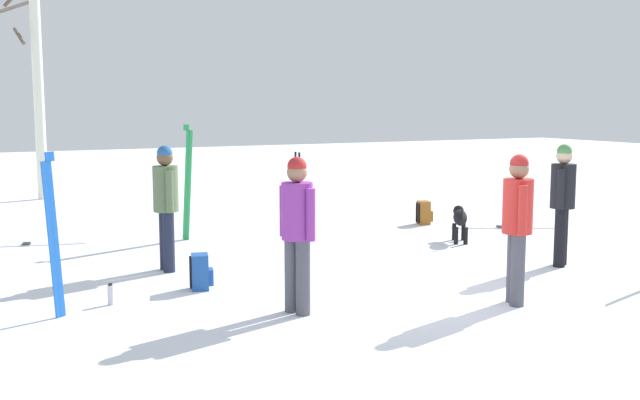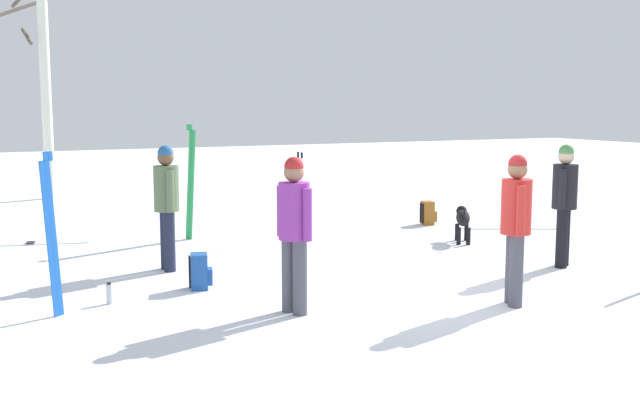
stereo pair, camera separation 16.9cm
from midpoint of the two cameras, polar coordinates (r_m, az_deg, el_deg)
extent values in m
plane|color=white|center=(9.17, 6.57, -7.14)|extent=(60.00, 60.00, 0.00)
cylinder|color=#4C4C56|center=(8.22, -1.88, -5.87)|extent=(0.16, 0.16, 0.82)
cylinder|color=#4C4C56|center=(8.35, -2.72, -5.67)|extent=(0.16, 0.16, 0.82)
cylinder|color=purple|center=(8.15, -2.33, -0.83)|extent=(0.34, 0.34, 0.62)
sphere|color=#997051|center=(8.10, -2.34, 2.11)|extent=(0.22, 0.22, 0.22)
sphere|color=#B22626|center=(8.09, -2.35, 2.54)|extent=(0.21, 0.21, 0.21)
cylinder|color=purple|center=(8.00, -1.31, -1.13)|extent=(0.10, 0.10, 0.56)
cylinder|color=purple|center=(8.30, -3.31, -0.82)|extent=(0.10, 0.10, 0.56)
cylinder|color=#1E2338|center=(10.65, -12.01, -2.97)|extent=(0.16, 0.16, 0.82)
cylinder|color=#1E2338|center=(10.47, -11.77, -3.13)|extent=(0.16, 0.16, 0.82)
cylinder|color=#566B47|center=(10.46, -12.00, 0.83)|extent=(0.34, 0.34, 0.62)
sphere|color=brown|center=(10.42, -12.06, 3.13)|extent=(0.22, 0.22, 0.22)
sphere|color=#265999|center=(10.41, -12.07, 3.46)|extent=(0.21, 0.21, 0.21)
cylinder|color=#566B47|center=(10.66, -12.27, 0.84)|extent=(0.10, 0.10, 0.56)
cylinder|color=#566B47|center=(10.26, -11.71, 0.60)|extent=(0.10, 0.10, 0.56)
cylinder|color=black|center=(11.24, 17.33, -2.60)|extent=(0.16, 0.16, 0.82)
cylinder|color=black|center=(11.07, 17.19, -2.75)|extent=(0.16, 0.16, 0.82)
cylinder|color=black|center=(11.06, 17.40, 1.01)|extent=(0.34, 0.34, 0.62)
sphere|color=beige|center=(11.02, 17.49, 3.18)|extent=(0.22, 0.22, 0.22)
sphere|color=#4C8C4C|center=(11.02, 17.50, 3.49)|extent=(0.21, 0.21, 0.21)
cylinder|color=black|center=(11.26, 17.55, 1.01)|extent=(0.10, 0.10, 0.56)
cylinder|color=black|center=(10.85, 17.24, 0.79)|extent=(0.10, 0.10, 0.56)
cylinder|color=#4C4C56|center=(8.83, 14.12, -5.16)|extent=(0.16, 0.16, 0.82)
cylinder|color=#4C4C56|center=(9.00, 13.85, -4.92)|extent=(0.16, 0.16, 0.82)
cylinder|color=red|center=(8.79, 14.13, -0.45)|extent=(0.34, 0.34, 0.62)
sphere|color=#997051|center=(8.74, 14.21, 2.28)|extent=(0.22, 0.22, 0.22)
sphere|color=#B22626|center=(8.74, 14.23, 2.67)|extent=(0.21, 0.21, 0.21)
cylinder|color=red|center=(8.59, 14.46, -0.77)|extent=(0.10, 0.10, 0.56)
cylinder|color=red|center=(8.99, 13.80, -0.39)|extent=(0.10, 0.10, 0.56)
ellipsoid|color=black|center=(12.63, 10.13, -1.31)|extent=(0.50, 0.63, 0.26)
sphere|color=black|center=(12.95, 10.01, -0.80)|extent=(0.18, 0.18, 0.18)
ellipsoid|color=black|center=(13.01, 9.98, -0.85)|extent=(0.10, 0.12, 0.06)
cylinder|color=black|center=(12.27, 10.27, -1.19)|extent=(0.13, 0.18, 0.17)
cylinder|color=black|center=(12.85, 9.68, -2.37)|extent=(0.07, 0.07, 0.28)
cylinder|color=black|center=(12.87, 10.37, -2.37)|extent=(0.07, 0.07, 0.28)
cylinder|color=black|center=(12.47, 9.82, -2.67)|extent=(0.07, 0.07, 0.28)
cylinder|color=black|center=(12.48, 10.53, -2.67)|extent=(0.07, 0.07, 0.28)
cube|color=green|center=(12.74, -10.20, 1.08)|extent=(0.12, 0.18, 1.84)
cube|color=green|center=(12.68, -10.30, 5.39)|extent=(0.05, 0.06, 0.10)
cube|color=green|center=(12.78, -10.40, 1.09)|extent=(0.12, 0.18, 1.84)
cube|color=green|center=(12.71, -10.50, 5.39)|extent=(0.05, 0.06, 0.10)
cube|color=blue|center=(8.47, -20.11, -2.91)|extent=(0.16, 0.12, 1.69)
cube|color=blue|center=(8.37, -20.38, 3.07)|extent=(0.06, 0.05, 0.10)
cube|color=blue|center=(8.51, -19.82, -2.85)|extent=(0.16, 0.12, 1.69)
cube|color=blue|center=(8.41, -20.08, 3.10)|extent=(0.06, 0.05, 0.10)
cube|color=white|center=(13.16, -21.32, -3.13)|extent=(1.70, 0.46, 0.02)
cube|color=#333338|center=(13.17, -21.54, -3.03)|extent=(0.13, 0.09, 0.03)
cube|color=white|center=(13.06, -21.37, -3.20)|extent=(1.70, 0.46, 0.02)
cube|color=#333338|center=(13.07, -21.60, -3.11)|extent=(0.13, 0.09, 0.03)
cube|color=white|center=(14.28, 13.25, -2.02)|extent=(1.72, 0.90, 0.02)
cube|color=#333338|center=(14.26, 13.06, -1.93)|extent=(0.14, 0.11, 0.03)
cube|color=white|center=(14.18, 13.34, -2.09)|extent=(1.72, 0.90, 0.02)
cube|color=#333338|center=(14.17, 13.15, -2.00)|extent=(0.14, 0.11, 0.03)
cylinder|color=#B2B2BC|center=(12.63, -2.23, 0.08)|extent=(0.02, 0.10, 1.37)
cylinder|color=black|center=(12.56, -2.25, 3.42)|extent=(0.04, 0.04, 0.10)
cylinder|color=black|center=(12.72, -2.21, -2.69)|extent=(0.07, 0.07, 0.01)
cylinder|color=#B2B2BC|center=(12.49, -1.94, 0.00)|extent=(0.02, 0.10, 1.37)
cylinder|color=black|center=(12.42, -1.96, 3.38)|extent=(0.04, 0.04, 0.10)
cylinder|color=black|center=(12.59, -1.93, -2.79)|extent=(0.07, 0.07, 0.01)
cube|color=#1E4C99|center=(9.48, -9.53, -5.35)|extent=(0.26, 0.30, 0.44)
cube|color=#1E4C99|center=(9.50, -8.73, -5.72)|extent=(0.11, 0.20, 0.20)
cube|color=black|center=(9.41, -10.22, -5.47)|extent=(0.03, 0.04, 0.37)
cube|color=black|center=(9.55, -10.24, -5.28)|extent=(0.03, 0.04, 0.37)
cube|color=#99591E|center=(14.41, 7.47, -0.95)|extent=(0.27, 0.31, 0.44)
cube|color=#99591E|center=(14.46, 7.95, -1.19)|extent=(0.11, 0.20, 0.20)
cube|color=black|center=(14.31, 7.11, -1.00)|extent=(0.03, 0.04, 0.37)
cube|color=black|center=(14.44, 6.95, -0.92)|extent=(0.03, 0.04, 0.37)
cylinder|color=silver|center=(9.02, -16.00, -6.89)|extent=(0.07, 0.07, 0.23)
cylinder|color=black|center=(8.99, -16.03, -6.12)|extent=(0.05, 0.05, 0.02)
cylinder|color=silver|center=(19.11, -20.76, 9.65)|extent=(0.24, 0.24, 6.41)
cylinder|color=brown|center=(19.06, -21.94, 11.39)|extent=(0.19, 0.79, 0.44)
cylinder|color=brown|center=(19.77, -22.22, 13.31)|extent=(1.26, 0.83, 0.61)
camera|label=1|loc=(0.08, -90.48, -0.06)|focal=42.53mm
camera|label=2|loc=(0.08, 89.52, 0.06)|focal=42.53mm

